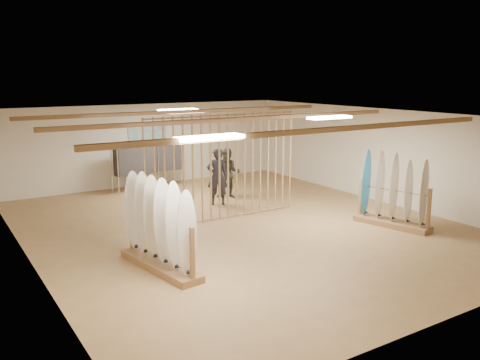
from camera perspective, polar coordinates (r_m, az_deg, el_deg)
floor at (r=12.97m, az=0.00°, el=-5.20°), size 12.00×12.00×0.00m
ceiling at (r=12.45m, az=0.00°, el=7.23°), size 12.00×12.00×0.00m
wall_back at (r=17.93m, az=-10.32°, el=3.93°), size 12.00×0.00×12.00m
wall_front at (r=8.36m, az=22.68°, el=-5.74°), size 12.00×0.00×12.00m
wall_left at (r=10.88m, az=-22.87°, el=-1.83°), size 0.00×12.00×12.00m
wall_right at (r=15.84m, az=15.49°, el=2.67°), size 0.00×12.00×12.00m
ceiling_slats at (r=12.46m, az=0.00°, el=6.86°), size 9.50×6.12×0.10m
light_panels at (r=12.46m, az=0.00°, el=6.95°), size 1.20×0.35×0.06m
bamboo_partition at (r=13.31m, az=-1.84°, el=1.44°), size 4.45×0.05×2.78m
poster at (r=17.89m, az=-10.32°, el=4.55°), size 1.40×0.03×0.90m
rack_left at (r=10.15m, az=-9.04°, el=-6.46°), size 0.85×2.36×1.86m
rack_right at (r=13.37m, az=16.81°, el=-2.38°), size 0.98×2.02×1.86m
clothing_rack_a at (r=16.92m, az=-11.69°, el=2.20°), size 1.48×0.60×1.61m
clothing_rack_b at (r=17.52m, az=-8.90°, el=2.58°), size 1.47×0.57×1.59m
shopper_a at (r=14.90m, az=-2.56°, el=0.82°), size 0.83×0.72×1.92m
shopper_b at (r=15.75m, az=-1.33°, el=1.13°), size 1.08×1.03×1.76m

